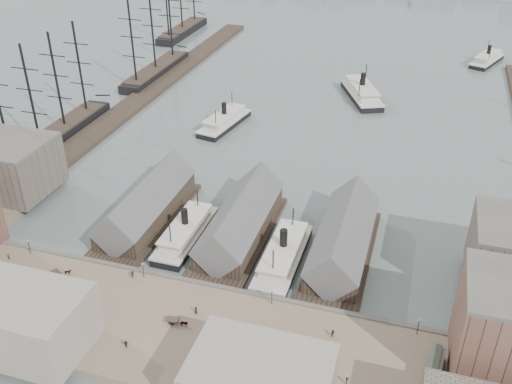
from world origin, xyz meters
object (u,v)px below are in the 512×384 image
(horse_cart_center, at_px, (180,323))
(ferry_docked_west, at_px, (186,232))
(horse_cart_right, at_px, (272,345))
(tram, at_px, (435,367))
(horse_cart_left, at_px, (64,272))

(horse_cart_center, bearing_deg, ferry_docked_west, 14.03)
(horse_cart_right, bearing_deg, tram, -89.09)
(tram, xyz_separation_m, horse_cart_center, (-49.51, -2.50, -0.93))
(horse_cart_center, bearing_deg, tram, -94.50)
(ferry_docked_west, xyz_separation_m, horse_cart_left, (-19.43, -23.81, 0.57))
(tram, xyz_separation_m, horse_cart_right, (-30.14, -2.98, -0.95))
(ferry_docked_west, relative_size, tram, 2.73)
(tram, distance_m, horse_cart_right, 30.31)
(horse_cart_left, bearing_deg, tram, -65.33)
(horse_cart_right, bearing_deg, ferry_docked_west, 40.41)
(ferry_docked_west, bearing_deg, horse_cart_center, -68.58)
(horse_cart_right, bearing_deg, horse_cart_left, 76.89)
(tram, height_order, horse_cart_center, tram)
(ferry_docked_west, distance_m, horse_cart_right, 44.39)
(tram, xyz_separation_m, horse_cart_left, (-81.03, 4.52, -0.95))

